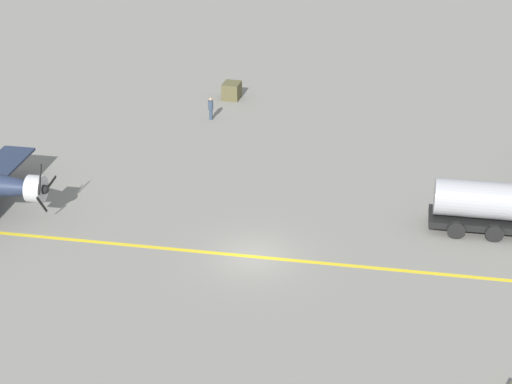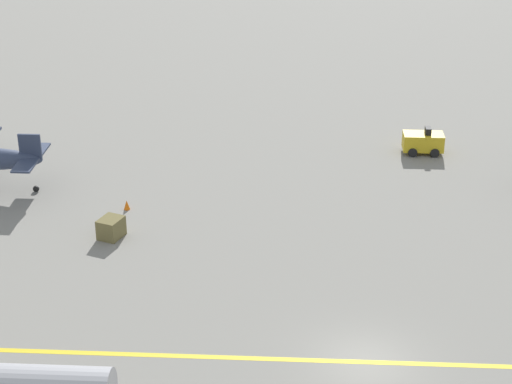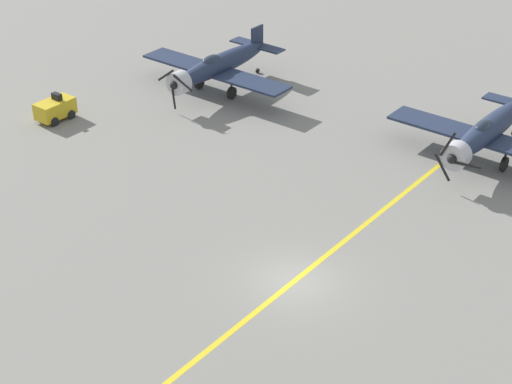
# 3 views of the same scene
# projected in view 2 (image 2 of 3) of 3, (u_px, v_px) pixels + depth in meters

# --- Properties ---
(ground_plane) EXTENTS (400.00, 400.00, 0.00)m
(ground_plane) POSITION_uv_depth(u_px,v_px,m) (366.00, 362.00, 35.52)
(ground_plane) COLOR gray
(taxiway_stripe) EXTENTS (0.30, 160.00, 0.01)m
(taxiway_stripe) POSITION_uv_depth(u_px,v_px,m) (366.00, 362.00, 35.52)
(taxiway_stripe) COLOR yellow
(taxiway_stripe) RESTS_ON ground
(tow_tractor) EXTENTS (1.57, 2.60, 1.79)m
(tow_tractor) POSITION_uv_depth(u_px,v_px,m) (423.00, 142.00, 55.94)
(tow_tractor) COLOR gold
(tow_tractor) RESTS_ON ground
(supply_crate_by_tanker) EXTENTS (1.61, 1.48, 1.09)m
(supply_crate_by_tanker) POSITION_uv_depth(u_px,v_px,m) (111.00, 228.00, 45.35)
(supply_crate_by_tanker) COLOR brown
(supply_crate_by_tanker) RESTS_ON ground
(traffic_cone) EXTENTS (0.36, 0.36, 0.55)m
(traffic_cone) POSITION_uv_depth(u_px,v_px,m) (127.00, 205.00, 48.51)
(traffic_cone) COLOR orange
(traffic_cone) RESTS_ON ground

